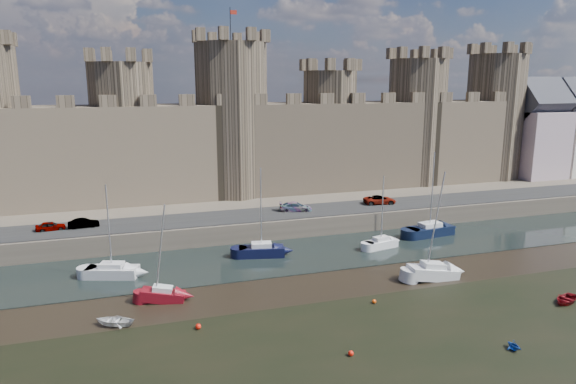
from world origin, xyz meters
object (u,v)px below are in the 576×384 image
(sailboat_0, at_px, (112,271))
(sailboat_1, at_px, (261,250))
(sailboat_4, at_px, (163,294))
(sailboat_2, at_px, (381,243))
(sailboat_3, at_px, (430,230))
(car_1, at_px, (84,223))
(car_3, at_px, (380,200))
(sailboat_5, at_px, (433,272))
(car_0, at_px, (51,226))
(car_2, at_px, (295,207))

(sailboat_0, xyz_separation_m, sailboat_1, (16.37, 1.62, 0.04))
(sailboat_1, relative_size, sailboat_4, 1.12)
(sailboat_2, relative_size, sailboat_3, 0.80)
(car_1, relative_size, car_3, 0.77)
(sailboat_0, relative_size, sailboat_5, 0.87)
(car_0, height_order, sailboat_2, sailboat_2)
(sailboat_4, bearing_deg, sailboat_1, 50.82)
(car_3, bearing_deg, car_0, 98.64)
(car_2, xyz_separation_m, sailboat_3, (15.83, -8.33, -2.30))
(sailboat_2, height_order, sailboat_3, sailboat_3)
(car_0, bearing_deg, sailboat_0, -153.85)
(sailboat_5, bearing_deg, car_3, 80.31)
(car_2, xyz_separation_m, sailboat_5, (7.79, -21.43, -2.34))
(car_0, distance_m, sailboat_3, 47.30)
(car_3, relative_size, sailboat_5, 0.41)
(car_3, distance_m, sailboat_5, 22.40)
(car_1, bearing_deg, sailboat_5, -126.43)
(sailboat_2, bearing_deg, sailboat_4, -175.43)
(sailboat_2, bearing_deg, car_1, 150.48)
(car_2, bearing_deg, sailboat_2, -131.06)
(car_2, height_order, sailboat_4, sailboat_4)
(car_1, height_order, sailboat_2, sailboat_2)
(sailboat_3, height_order, sailboat_4, sailboat_3)
(car_3, xyz_separation_m, sailboat_1, (-20.20, -9.85, -2.33))
(car_1, height_order, sailboat_4, sailboat_4)
(sailboat_3, bearing_deg, car_3, 102.31)
(car_2, height_order, sailboat_2, sailboat_2)
(sailboat_1, xyz_separation_m, sailboat_5, (15.10, -11.84, -0.02))
(car_1, bearing_deg, sailboat_4, -161.82)
(car_0, relative_size, car_1, 0.93)
(car_0, relative_size, sailboat_5, 0.30)
(sailboat_0, bearing_deg, sailboat_5, 0.09)
(car_2, bearing_deg, car_3, -73.50)
(car_1, relative_size, sailboat_4, 0.39)
(car_1, distance_m, sailboat_2, 36.15)
(sailboat_2, bearing_deg, car_3, 52.09)
(sailboat_0, bearing_deg, car_0, 140.01)
(sailboat_2, bearing_deg, sailboat_0, 168.72)
(car_0, xyz_separation_m, sailboat_0, (7.00, -11.23, -2.29))
(sailboat_1, bearing_deg, car_1, 165.25)
(sailboat_1, distance_m, sailboat_3, 23.18)
(car_0, bearing_deg, car_3, -95.46)
(car_0, height_order, sailboat_1, sailboat_1)
(sailboat_0, height_order, sailboat_1, sailboat_1)
(sailboat_3, height_order, sailboat_5, sailboat_5)
(sailboat_0, bearing_deg, sailboat_3, 22.26)
(sailboat_4, relative_size, sailboat_5, 0.82)
(sailboat_1, distance_m, sailboat_5, 19.19)
(car_2, bearing_deg, sailboat_1, 158.07)
(car_3, relative_size, sailboat_2, 0.52)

